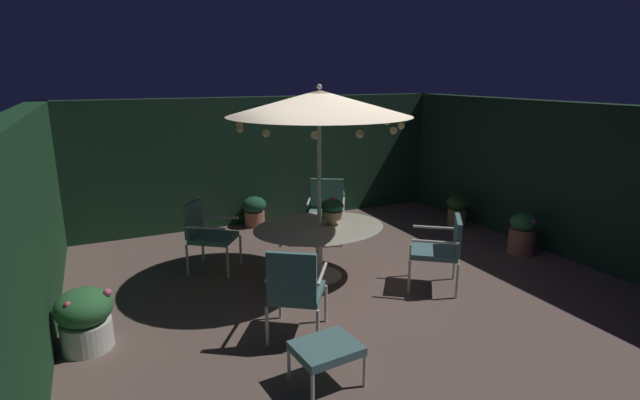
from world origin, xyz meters
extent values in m
cube|color=brown|center=(0.00, 0.00, -0.01)|extent=(7.53, 6.71, 0.02)
cube|color=#173020|center=(0.00, 3.20, 1.17)|extent=(7.53, 0.30, 2.33)
cube|color=#16371E|center=(-3.62, 0.00, 1.17)|extent=(0.30, 6.71, 2.33)
cube|color=#182E20|center=(3.62, 0.00, 1.17)|extent=(0.30, 6.71, 2.33)
cylinder|color=beige|center=(-0.25, 0.22, 0.01)|extent=(0.62, 0.62, 0.03)
cylinder|color=beige|center=(-0.25, 0.22, 0.35)|extent=(0.09, 0.09, 0.71)
ellipsoid|color=#B6B199|center=(-0.25, 0.22, 0.72)|extent=(1.81, 1.46, 0.03)
cylinder|color=beige|center=(-0.25, 0.22, 1.16)|extent=(0.06, 0.06, 2.32)
cone|color=beige|center=(-0.25, 0.22, 2.37)|extent=(2.38, 2.38, 0.32)
sphere|color=beige|center=(-0.25, 0.22, 2.58)|extent=(0.07, 0.07, 0.07)
sphere|color=#F9DB8C|center=(0.79, 0.25, 2.09)|extent=(0.09, 0.09, 0.09)
sphere|color=#F9DB8C|center=(0.64, 0.77, 2.09)|extent=(0.09, 0.09, 0.09)
sphere|color=#F9DB8C|center=(0.25, 1.14, 2.09)|extent=(0.09, 0.09, 0.09)
sphere|color=#F9DB8C|center=(-0.24, 1.26, 2.09)|extent=(0.09, 0.09, 0.09)
sphere|color=#F9DB8C|center=(-0.74, 1.14, 2.09)|extent=(0.09, 0.09, 0.09)
sphere|color=#F9DB8C|center=(-1.15, 0.74, 2.09)|extent=(0.09, 0.09, 0.09)
sphere|color=#F9DB8C|center=(-1.29, 0.23, 2.09)|extent=(0.09, 0.09, 0.09)
sphere|color=#F9DB8C|center=(-1.15, -0.31, 2.09)|extent=(0.09, 0.09, 0.09)
sphere|color=#F9DB8C|center=(-0.73, -0.71, 2.09)|extent=(0.09, 0.09, 0.09)
sphere|color=#F9DB8C|center=(-0.25, -0.83, 2.09)|extent=(0.09, 0.09, 0.09)
sphere|color=#F9DB8C|center=(0.29, -0.68, 2.09)|extent=(0.09, 0.09, 0.09)
sphere|color=#F9DB8C|center=(0.68, -0.27, 2.09)|extent=(0.09, 0.09, 0.09)
cylinder|color=tan|center=(-0.06, 0.22, 0.78)|extent=(0.13, 0.13, 0.09)
cylinder|color=tan|center=(-0.06, 0.22, 0.88)|extent=(0.28, 0.28, 0.11)
ellipsoid|color=#1B4A2C|center=(-0.06, 0.22, 1.00)|extent=(0.31, 0.31, 0.18)
sphere|color=#B24277|center=(-0.06, 0.22, 1.07)|extent=(0.11, 0.11, 0.11)
cylinder|color=silver|center=(-1.15, -0.66, 0.22)|extent=(0.04, 0.04, 0.44)
cylinder|color=silver|center=(-0.71, -0.95, 0.22)|extent=(0.04, 0.04, 0.44)
cylinder|color=silver|center=(-1.48, -1.15, 0.22)|extent=(0.04, 0.04, 0.44)
cylinder|color=silver|center=(-1.04, -1.44, 0.22)|extent=(0.04, 0.04, 0.44)
cube|color=#496F6E|center=(-1.10, -1.05, 0.48)|extent=(0.75, 0.77, 0.07)
cube|color=#496F6E|center=(-1.26, -1.29, 0.77)|extent=(0.45, 0.33, 0.52)
cylinder|color=silver|center=(-1.32, -0.90, 0.71)|extent=(0.34, 0.49, 0.04)
cylinder|color=silver|center=(-0.88, -1.20, 0.71)|extent=(0.34, 0.49, 0.04)
cylinder|color=silver|center=(0.56, -0.75, 0.23)|extent=(0.04, 0.04, 0.46)
cylinder|color=silver|center=(0.91, -0.28, 0.23)|extent=(0.04, 0.04, 0.46)
cylinder|color=silver|center=(1.03, -1.11, 0.23)|extent=(0.04, 0.04, 0.46)
cylinder|color=silver|center=(1.39, -0.63, 0.23)|extent=(0.04, 0.04, 0.46)
cube|color=#466E6E|center=(0.97, -0.69, 0.49)|extent=(0.81, 0.81, 0.07)
cube|color=#466E6E|center=(1.20, -0.86, 0.74)|extent=(0.39, 0.49, 0.43)
cylinder|color=silver|center=(0.79, -0.93, 0.72)|extent=(0.47, 0.37, 0.04)
cylinder|color=silver|center=(1.15, -0.45, 0.72)|extent=(0.47, 0.37, 0.04)
cylinder|color=silver|center=(0.62, 1.18, 0.22)|extent=(0.04, 0.04, 0.44)
cylinder|color=silver|center=(0.11, 1.46, 0.22)|extent=(0.04, 0.04, 0.44)
cylinder|color=silver|center=(0.88, 1.64, 0.22)|extent=(0.04, 0.04, 0.44)
cylinder|color=silver|center=(0.37, 1.93, 0.22)|extent=(0.04, 0.04, 0.44)
cube|color=#477569|center=(0.49, 1.55, 0.47)|extent=(0.75, 0.73, 0.07)
cube|color=#477569|center=(0.62, 1.77, 0.76)|extent=(0.51, 0.32, 0.50)
cylinder|color=silver|center=(0.75, 1.41, 0.68)|extent=(0.28, 0.46, 0.04)
cylinder|color=silver|center=(0.24, 1.69, 0.68)|extent=(0.28, 0.46, 0.04)
cylinder|color=beige|center=(-1.10, 1.15, 0.22)|extent=(0.04, 0.04, 0.44)
cylinder|color=beige|center=(-1.41, 0.72, 0.22)|extent=(0.04, 0.04, 0.44)
cylinder|color=beige|center=(-1.58, 1.49, 0.22)|extent=(0.04, 0.04, 0.44)
cylinder|color=beige|center=(-1.89, 1.06, 0.22)|extent=(0.04, 0.04, 0.44)
cube|color=#4B7862|center=(-1.49, 1.10, 0.48)|extent=(0.77, 0.76, 0.07)
cube|color=#4B7862|center=(-1.73, 1.27, 0.76)|extent=(0.34, 0.45, 0.49)
cylinder|color=beige|center=(-1.34, 1.32, 0.71)|extent=(0.48, 0.36, 0.04)
cylinder|color=beige|center=(-1.65, 0.89, 0.71)|extent=(0.48, 0.36, 0.04)
cylinder|color=silver|center=(-1.49, -1.78, 0.16)|extent=(0.03, 0.03, 0.31)
cylinder|color=silver|center=(-0.96, -1.73, 0.16)|extent=(0.03, 0.03, 0.31)
cylinder|color=silver|center=(-1.45, -2.22, 0.16)|extent=(0.03, 0.03, 0.31)
cylinder|color=silver|center=(-0.92, -2.16, 0.16)|extent=(0.03, 0.03, 0.31)
cube|color=#4A706F|center=(-1.20, -1.97, 0.35)|extent=(0.61, 0.52, 0.08)
cylinder|color=#A3624B|center=(3.01, -0.28, 0.20)|extent=(0.39, 0.39, 0.40)
ellipsoid|color=#2A7037|center=(3.01, -0.28, 0.51)|extent=(0.39, 0.39, 0.28)
sphere|color=#C03778|center=(3.13, -0.31, 0.52)|extent=(0.10, 0.10, 0.10)
sphere|color=#BD428B|center=(3.09, -0.17, 0.60)|extent=(0.06, 0.06, 0.06)
sphere|color=#BE447A|center=(2.90, -0.20, 0.54)|extent=(0.07, 0.07, 0.07)
sphere|color=#B14289|center=(2.87, -0.33, 0.55)|extent=(0.06, 0.06, 0.06)
sphere|color=#A8398A|center=(3.04, -0.44, 0.55)|extent=(0.09, 0.09, 0.09)
cylinder|color=olive|center=(3.02, 1.23, 0.17)|extent=(0.34, 0.34, 0.34)
ellipsoid|color=#22461C|center=(3.02, 1.23, 0.45)|extent=(0.40, 0.40, 0.28)
sphere|color=#BC3F79|center=(3.13, 1.20, 0.47)|extent=(0.06, 0.06, 0.06)
sphere|color=#AD4181|center=(3.08, 1.37, 0.52)|extent=(0.06, 0.06, 0.06)
sphere|color=#AC388A|center=(2.95, 1.35, 0.48)|extent=(0.07, 0.07, 0.07)
sphere|color=#BA457D|center=(2.92, 1.24, 0.45)|extent=(0.08, 0.08, 0.08)
sphere|color=#AB4579|center=(2.97, 1.09, 0.45)|extent=(0.11, 0.11, 0.11)
sphere|color=#A3357E|center=(3.09, 1.08, 0.45)|extent=(0.09, 0.09, 0.09)
cylinder|color=#9F5E49|center=(-0.34, 2.85, 0.14)|extent=(0.37, 0.37, 0.28)
ellipsoid|color=#18442F|center=(-0.34, 2.85, 0.40)|extent=(0.44, 0.44, 0.31)
sphere|color=#C42045|center=(-0.21, 2.81, 0.46)|extent=(0.07, 0.07, 0.07)
sphere|color=red|center=(-0.32, 2.97, 0.47)|extent=(0.07, 0.07, 0.07)
sphere|color=red|center=(-0.45, 2.86, 0.44)|extent=(0.08, 0.08, 0.08)
sphere|color=red|center=(-0.32, 2.74, 0.45)|extent=(0.09, 0.09, 0.09)
cylinder|color=beige|center=(1.25, 2.85, 0.14)|extent=(0.51, 0.51, 0.27)
ellipsoid|color=#2B532F|center=(1.25, 2.85, 0.42)|extent=(0.53, 0.53, 0.37)
sphere|color=#B83D7E|center=(1.44, 2.81, 0.44)|extent=(0.08, 0.08, 0.08)
sphere|color=#B53B83|center=(1.16, 3.00, 0.52)|extent=(0.10, 0.10, 0.10)
sphere|color=#BC2F73|center=(1.19, 2.71, 0.53)|extent=(0.09, 0.09, 0.09)
cylinder|color=silver|center=(-3.16, -0.41, 0.15)|extent=(0.50, 0.50, 0.30)
ellipsoid|color=#2D6535|center=(-3.16, -0.41, 0.45)|extent=(0.56, 0.56, 0.39)
sphere|color=#D6577D|center=(-2.93, -0.44, 0.59)|extent=(0.08, 0.08, 0.08)
sphere|color=#E54B6A|center=(-3.07, -0.31, 0.57)|extent=(0.09, 0.09, 0.09)
sphere|color=#DA4F64|center=(-3.23, -0.29, 0.57)|extent=(0.08, 0.08, 0.08)
sphere|color=#D54F75|center=(-3.31, -0.39, 0.58)|extent=(0.06, 0.06, 0.06)
sphere|color=#DE4863|center=(-3.28, -0.56, 0.58)|extent=(0.07, 0.07, 0.07)
sphere|color=#D6436F|center=(-3.05, -0.59, 0.47)|extent=(0.10, 0.10, 0.10)
camera|label=1|loc=(-2.89, -5.43, 2.73)|focal=27.16mm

